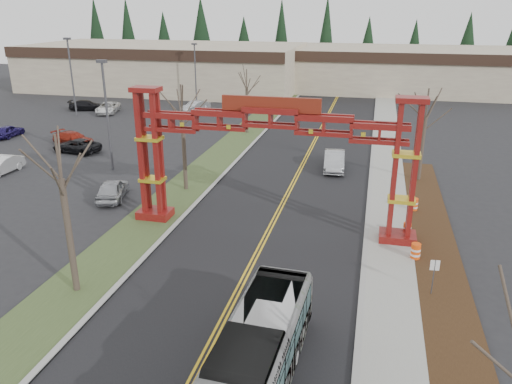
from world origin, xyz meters
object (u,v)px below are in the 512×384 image
(bare_tree_right_far, at_px, (426,117))
(barrel_north, at_px, (414,205))
(parked_car_near_a, at_px, (112,189))
(parked_car_far_c, at_px, (87,105))
(transit_bus, at_px, (254,364))
(bare_tree_median_mid, at_px, (182,113))
(light_pole_mid, at_px, (71,72))
(parked_car_mid_b, at_px, (8,131))
(barrel_south, at_px, (416,252))
(retail_building_west, at_px, (166,67))
(parked_car_near_b, at_px, (1,166))
(parked_car_near_c, at_px, (77,146))
(gateway_arch, at_px, (271,140))
(bare_tree_median_near, at_px, (61,180))
(parked_car_far_b, at_px, (108,108))
(light_pole_far, at_px, (195,70))
(parked_car_far_a, at_px, (195,107))
(silver_sedan, at_px, (334,161))
(light_pole_near, at_px, (107,108))
(retail_building_east, at_px, (402,69))
(barrel_mid, at_px, (407,230))
(bare_tree_median_far, at_px, (247,88))
(parked_car_mid_a, at_px, (73,139))
(street_sign, at_px, (434,270))

(bare_tree_right_far, bearing_deg, barrel_north, -96.06)
(parked_car_near_a, relative_size, parked_car_far_c, 0.94)
(bare_tree_right_far, xyz_separation_m, barrel_north, (-0.75, -7.07, -4.88))
(transit_bus, relative_size, bare_tree_median_mid, 1.29)
(light_pole_mid, bearing_deg, bare_tree_median_mid, -43.61)
(parked_car_mid_b, bearing_deg, barrel_south, 154.31)
(parked_car_far_c, bearing_deg, barrel_north, -140.58)
(retail_building_west, xyz_separation_m, parked_car_near_b, (5.06, -48.13, -3.03))
(parked_car_near_c, bearing_deg, bare_tree_median_mid, 69.38)
(parked_car_mid_b, xyz_separation_m, barrel_north, (42.45, -11.82, -0.19))
(gateway_arch, distance_m, light_pole_mid, 43.18)
(gateway_arch, relative_size, parked_car_mid_b, 4.57)
(parked_car_mid_b, distance_m, bare_tree_median_near, 37.11)
(light_pole_mid, bearing_deg, parked_car_far_b, 44.74)
(parked_car_mid_b, height_order, light_pole_far, light_pole_far)
(parked_car_far_a, relative_size, barrel_north, 4.64)
(parked_car_far_a, distance_m, parked_car_far_b, 11.81)
(bare_tree_median_mid, bearing_deg, barrel_north, -1.57)
(parked_car_near_c, height_order, barrel_north, parked_car_near_c)
(transit_bus, height_order, bare_tree_right_far, bare_tree_right_far)
(parked_car_far_a, bearing_deg, light_pole_far, 132.61)
(silver_sedan, xyz_separation_m, light_pole_near, (-19.05, -4.68, 4.67))
(silver_sedan, height_order, light_pole_far, light_pole_far)
(parked_car_far_b, bearing_deg, parked_car_mid_b, -118.87)
(barrel_south, bearing_deg, transit_bus, -117.15)
(parked_car_far_a, distance_m, barrel_south, 46.00)
(parked_car_far_a, distance_m, bare_tree_median_mid, 31.50)
(bare_tree_median_mid, height_order, barrel_north, bare_tree_median_mid)
(barrel_north, bearing_deg, light_pole_mid, 150.44)
(retail_building_west, height_order, parked_car_far_a, retail_building_west)
(retail_building_west, height_order, barrel_north, retail_building_west)
(silver_sedan, bearing_deg, retail_building_east, 77.14)
(parked_car_far_c, relative_size, bare_tree_right_far, 0.63)
(gateway_arch, height_order, barrel_mid, gateway_arch)
(light_pole_far, height_order, barrel_north, light_pole_far)
(bare_tree_median_mid, height_order, light_pole_far, light_pole_far)
(gateway_arch, xyz_separation_m, parked_car_near_a, (-12.62, 2.64, -5.22))
(transit_bus, height_order, bare_tree_median_far, bare_tree_median_far)
(bare_tree_median_mid, bearing_deg, parked_car_mid_b, 155.77)
(parked_car_near_c, distance_m, parked_car_mid_a, 2.92)
(gateway_arch, bearing_deg, parked_car_far_b, 132.59)
(gateway_arch, distance_m, parked_car_near_c, 26.64)
(parked_car_mid_a, xyz_separation_m, barrel_south, (33.16, -17.83, -0.19))
(parked_car_far_a, relative_size, light_pole_far, 0.53)
(bare_tree_median_mid, relative_size, street_sign, 4.15)
(silver_sedan, xyz_separation_m, parked_car_mid_a, (-27.13, 1.93, -0.12))
(retail_building_west, bearing_deg, parked_car_far_b, -87.90)
(parked_car_mid_a, height_order, parked_car_mid_b, parked_car_mid_a)
(bare_tree_median_near, relative_size, barrel_mid, 8.71)
(bare_tree_median_mid, bearing_deg, parked_car_near_c, 152.22)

